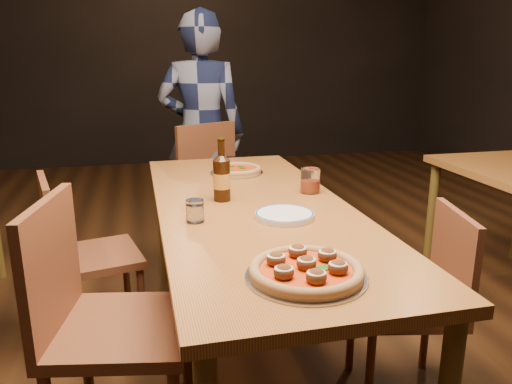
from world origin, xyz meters
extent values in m
plane|color=black|center=(0.00, 0.00, 0.00)|extent=(9.00, 9.00, 0.00)
plane|color=black|center=(0.00, 4.50, 1.50)|extent=(7.00, 0.00, 7.00)
cube|color=brown|center=(0.00, 0.00, 0.73)|extent=(0.80, 2.00, 0.04)
cylinder|color=brown|center=(-0.34, 0.94, 0.35)|extent=(0.06, 0.06, 0.71)
cylinder|color=brown|center=(0.34, 0.94, 0.35)|extent=(0.06, 0.06, 0.71)
cylinder|color=brown|center=(1.36, 0.74, 0.35)|extent=(0.06, 0.06, 0.71)
cylinder|color=#B7B7BF|center=(-0.02, -0.73, 0.75)|extent=(0.35, 0.35, 0.01)
cylinder|color=#B06A49|center=(-0.02, -0.73, 0.77)|extent=(0.33, 0.33, 0.02)
torus|color=#B06A49|center=(-0.02, -0.73, 0.77)|extent=(0.33, 0.33, 0.03)
cylinder|color=#9D0C09|center=(-0.02, -0.73, 0.78)|extent=(0.26, 0.26, 0.00)
cylinder|color=#B7B7BF|center=(0.05, 0.59, 0.75)|extent=(0.28, 0.28, 0.01)
cylinder|color=#B06A49|center=(0.05, 0.59, 0.76)|extent=(0.26, 0.26, 0.02)
torus|color=#B06A49|center=(0.05, 0.59, 0.77)|extent=(0.27, 0.27, 0.03)
cylinder|color=#9D0C09|center=(0.05, 0.59, 0.77)|extent=(0.20, 0.20, 0.00)
cylinder|color=white|center=(0.08, -0.20, 0.76)|extent=(0.23, 0.23, 0.02)
cylinder|color=black|center=(-0.12, 0.10, 0.84)|extent=(0.07, 0.07, 0.18)
cylinder|color=black|center=(-0.12, 0.10, 0.97)|extent=(0.03, 0.03, 0.09)
cylinder|color=gold|center=(-0.12, 0.10, 0.84)|extent=(0.08, 0.08, 0.07)
cylinder|color=white|center=(-0.27, -0.16, 0.79)|extent=(0.07, 0.07, 0.09)
cylinder|color=#B03813|center=(0.30, 0.13, 0.81)|extent=(0.09, 0.09, 0.11)
imported|color=black|center=(-0.02, 1.47, 0.83)|extent=(0.69, 0.54, 1.66)
camera|label=1|loc=(-0.46, -1.97, 1.37)|focal=35.00mm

